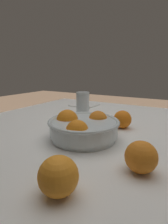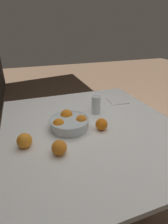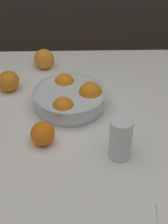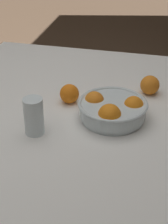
# 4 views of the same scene
# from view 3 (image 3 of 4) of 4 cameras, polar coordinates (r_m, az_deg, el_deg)

# --- Properties ---
(dining_table) EXTENTS (1.22, 1.10, 0.77)m
(dining_table) POSITION_cam_3_polar(r_m,az_deg,el_deg) (1.22, -2.64, -6.05)
(dining_table) COLOR white
(dining_table) RESTS_ON ground_plane
(fruit_bowl) EXTENTS (0.25, 0.25, 0.10)m
(fruit_bowl) POSITION_cam_3_polar(r_m,az_deg,el_deg) (1.26, -2.02, 2.22)
(fruit_bowl) COLOR silver
(fruit_bowl) RESTS_ON dining_table
(juice_glass) EXTENTS (0.07, 0.07, 0.13)m
(juice_glass) POSITION_cam_3_polar(r_m,az_deg,el_deg) (1.07, 5.58, -4.38)
(juice_glass) COLOR #F4A314
(juice_glass) RESTS_ON dining_table
(orange_loose_near_bowl) EXTENTS (0.07, 0.07, 0.07)m
(orange_loose_near_bowl) POSITION_cam_3_polar(r_m,az_deg,el_deg) (1.12, -6.32, -3.29)
(orange_loose_near_bowl) COLOR orange
(orange_loose_near_bowl) RESTS_ON dining_table
(orange_loose_front) EXTENTS (0.08, 0.08, 0.08)m
(orange_loose_front) POSITION_cam_3_polar(r_m,az_deg,el_deg) (1.50, -6.12, 8.04)
(orange_loose_front) COLOR orange
(orange_loose_front) RESTS_ON dining_table
(orange_loose_aside) EXTENTS (0.08, 0.08, 0.08)m
(orange_loose_aside) POSITION_cam_3_polar(r_m,az_deg,el_deg) (1.38, -11.40, 4.63)
(orange_loose_aside) COLOR orange
(orange_loose_aside) RESTS_ON dining_table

